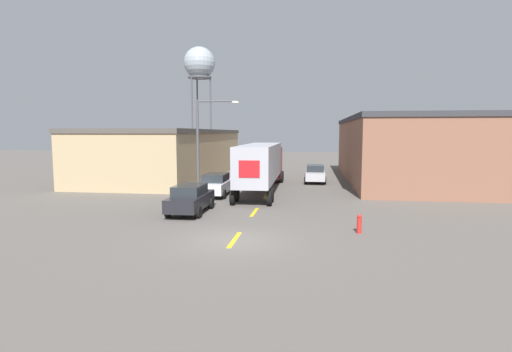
{
  "coord_description": "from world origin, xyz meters",
  "views": [
    {
      "loc": [
        3.25,
        -16.45,
        4.62
      ],
      "look_at": [
        -0.01,
        7.02,
        2.05
      ],
      "focal_mm": 28.0,
      "sensor_mm": 36.0,
      "label": 1
    }
  ],
  "objects_px": {
    "semi_truck": "(262,163)",
    "parked_car_left_far": "(216,184)",
    "fire_hydrant": "(359,224)",
    "parked_car_left_near": "(190,198)",
    "water_tower": "(199,64)",
    "street_lamp": "(204,138)",
    "parked_car_right_far": "(315,173)"
  },
  "relations": [
    {
      "from": "semi_truck",
      "to": "parked_car_left_far",
      "type": "distance_m",
      "value": 4.51
    },
    {
      "from": "parked_car_left_far",
      "to": "fire_hydrant",
      "type": "relative_size",
      "value": 5.07
    },
    {
      "from": "semi_truck",
      "to": "parked_car_left_near",
      "type": "bearing_deg",
      "value": -108.58
    },
    {
      "from": "parked_car_left_far",
      "to": "water_tower",
      "type": "distance_m",
      "value": 47.62
    },
    {
      "from": "fire_hydrant",
      "to": "street_lamp",
      "type": "bearing_deg",
      "value": 133.06
    },
    {
      "from": "semi_truck",
      "to": "parked_car_left_near",
      "type": "height_order",
      "value": "semi_truck"
    },
    {
      "from": "parked_car_right_far",
      "to": "parked_car_left_near",
      "type": "height_order",
      "value": "same"
    },
    {
      "from": "parked_car_right_far",
      "to": "fire_hydrant",
      "type": "xyz_separation_m",
      "value": [
        1.86,
        -18.83,
        -0.41
      ]
    },
    {
      "from": "parked_car_left_far",
      "to": "fire_hydrant",
      "type": "distance_m",
      "value": 13.45
    },
    {
      "from": "parked_car_left_near",
      "to": "street_lamp",
      "type": "relative_size",
      "value": 0.63
    },
    {
      "from": "water_tower",
      "to": "fire_hydrant",
      "type": "relative_size",
      "value": 22.39
    },
    {
      "from": "semi_truck",
      "to": "fire_hydrant",
      "type": "height_order",
      "value": "semi_truck"
    },
    {
      "from": "parked_car_left_near",
      "to": "street_lamp",
      "type": "bearing_deg",
      "value": 99.4
    },
    {
      "from": "semi_truck",
      "to": "fire_hydrant",
      "type": "distance_m",
      "value": 14.38
    },
    {
      "from": "parked_car_right_far",
      "to": "semi_truck",
      "type": "bearing_deg",
      "value": -125.5
    },
    {
      "from": "semi_truck",
      "to": "street_lamp",
      "type": "relative_size",
      "value": 2.12
    },
    {
      "from": "water_tower",
      "to": "parked_car_left_far",
      "type": "bearing_deg",
      "value": -72.79
    },
    {
      "from": "parked_car_right_far",
      "to": "water_tower",
      "type": "xyz_separation_m",
      "value": [
        -20.53,
        33.89,
        16.02
      ]
    },
    {
      "from": "fire_hydrant",
      "to": "water_tower",
      "type": "bearing_deg",
      "value": 113.01
    },
    {
      "from": "parked_car_left_far",
      "to": "street_lamp",
      "type": "distance_m",
      "value": 3.85
    },
    {
      "from": "fire_hydrant",
      "to": "parked_car_right_far",
      "type": "bearing_deg",
      "value": 95.64
    },
    {
      "from": "parked_car_right_far",
      "to": "fire_hydrant",
      "type": "relative_size",
      "value": 5.07
    },
    {
      "from": "street_lamp",
      "to": "water_tower",
      "type": "bearing_deg",
      "value": 106.09
    },
    {
      "from": "parked_car_left_far",
      "to": "water_tower",
      "type": "xyz_separation_m",
      "value": [
        -13.27,
        42.84,
        16.02
      ]
    },
    {
      "from": "semi_truck",
      "to": "water_tower",
      "type": "xyz_separation_m",
      "value": [
        -16.31,
        39.82,
        14.61
      ]
    },
    {
      "from": "parked_car_left_near",
      "to": "water_tower",
      "type": "relative_size",
      "value": 0.23
    },
    {
      "from": "fire_hydrant",
      "to": "semi_truck",
      "type": "bearing_deg",
      "value": 115.26
    },
    {
      "from": "water_tower",
      "to": "fire_hydrant",
      "type": "height_order",
      "value": "water_tower"
    },
    {
      "from": "semi_truck",
      "to": "parked_car_left_near",
      "type": "xyz_separation_m",
      "value": [
        -3.04,
        -9.42,
        -1.41
      ]
    },
    {
      "from": "semi_truck",
      "to": "parked_car_right_far",
      "type": "relative_size",
      "value": 3.34
    },
    {
      "from": "street_lamp",
      "to": "fire_hydrant",
      "type": "height_order",
      "value": "street_lamp"
    },
    {
      "from": "water_tower",
      "to": "street_lamp",
      "type": "bearing_deg",
      "value": -73.91
    }
  ]
}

